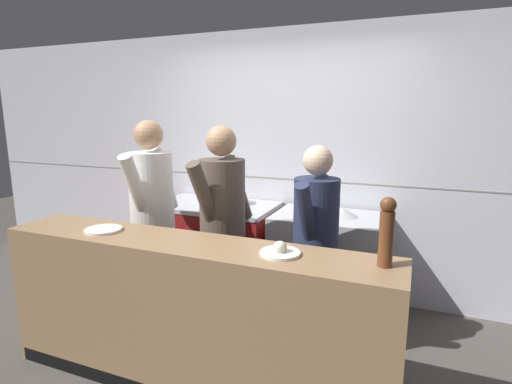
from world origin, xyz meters
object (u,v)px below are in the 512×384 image
at_px(stock_pot, 221,192).
at_px(chef_sous, 223,226).
at_px(mixing_bowl_steel, 343,212).
at_px(plated_dish_appetiser, 280,251).
at_px(chef_line, 315,243).
at_px(plated_dish_main, 103,230).
at_px(chef_head_cook, 153,215).
at_px(pepper_mill, 387,231).
at_px(oven_range, 216,248).

bearing_deg(stock_pot, chef_sous, -61.92).
distance_m(stock_pot, mixing_bowl_steel, 1.19).
height_order(plated_dish_appetiser, chef_sous, chef_sous).
bearing_deg(mixing_bowl_steel, chef_line, -95.27).
bearing_deg(plated_dish_appetiser, chef_sous, 138.70).
bearing_deg(chef_line, plated_dish_main, -147.62).
distance_m(stock_pot, chef_line, 1.33).
bearing_deg(chef_line, chef_sous, -169.28).
height_order(plated_dish_main, chef_head_cook, chef_head_cook).
distance_m(mixing_bowl_steel, chef_sous, 1.10).
height_order(plated_dish_appetiser, chef_line, chef_line).
bearing_deg(plated_dish_main, chef_line, 26.62).
bearing_deg(chef_head_cook, stock_pot, 67.78).
height_order(stock_pot, plated_dish_main, stock_pot).
height_order(stock_pot, chef_head_cook, chef_head_cook).
distance_m(pepper_mill, chef_sous, 1.36).
distance_m(oven_range, mixing_bowl_steel, 1.34).
xyz_separation_m(oven_range, stock_pot, (0.06, -0.00, 0.58)).
xyz_separation_m(plated_dish_appetiser, pepper_mill, (0.57, 0.04, 0.18)).
relative_size(stock_pot, plated_dish_main, 1.07).
xyz_separation_m(plated_dish_main, plated_dish_appetiser, (1.27, 0.02, 0.01)).
distance_m(pepper_mill, chef_line, 0.86).
distance_m(mixing_bowl_steel, chef_head_cook, 1.62).
xyz_separation_m(stock_pot, mixing_bowl_steel, (1.19, 0.01, -0.09)).
relative_size(plated_dish_main, chef_sous, 0.15).
height_order(chef_head_cook, chef_sous, chef_head_cook).
height_order(chef_head_cook, chef_line, chef_head_cook).
distance_m(plated_dish_main, pepper_mill, 1.85).
relative_size(stock_pot, chef_line, 0.17).
xyz_separation_m(plated_dish_main, chef_head_cook, (-0.04, 0.60, -0.05)).
relative_size(chef_sous, chef_line, 1.08).
distance_m(mixing_bowl_steel, pepper_mill, 1.41).
bearing_deg(chef_head_cook, plated_dish_appetiser, -28.94).
height_order(plated_dish_main, chef_line, chef_line).
bearing_deg(chef_line, oven_range, 154.95).
xyz_separation_m(pepper_mill, chef_line, (-0.51, 0.60, -0.32)).
relative_size(plated_dish_appetiser, chef_line, 0.15).
height_order(oven_range, chef_head_cook, chef_head_cook).
xyz_separation_m(chef_head_cook, chef_sous, (0.65, 0.00, -0.02)).
distance_m(oven_range, chef_sous, 1.03).
height_order(stock_pot, chef_line, chef_line).
height_order(oven_range, mixing_bowl_steel, mixing_bowl_steel).
relative_size(mixing_bowl_steel, plated_dish_main, 1.11).
distance_m(chef_head_cook, chef_sous, 0.65).
bearing_deg(plated_dish_appetiser, oven_range, 130.02).
bearing_deg(pepper_mill, plated_dish_appetiser, -176.04).
xyz_separation_m(mixing_bowl_steel, pepper_mill, (0.45, -1.32, 0.25)).
relative_size(pepper_mill, chef_sous, 0.22).
distance_m(plated_dish_main, chef_sous, 0.86).
xyz_separation_m(oven_range, chef_line, (1.18, -0.71, 0.42)).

